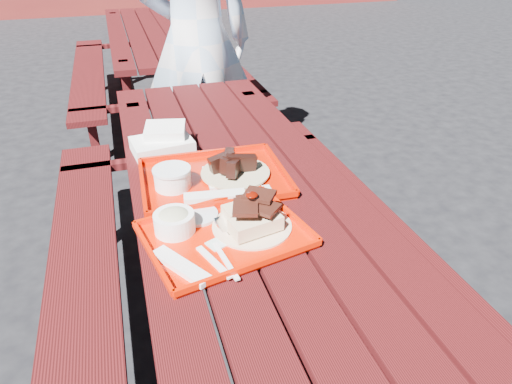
% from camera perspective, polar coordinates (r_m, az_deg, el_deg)
% --- Properties ---
extents(ground, '(60.00, 60.00, 0.00)m').
position_cam_1_polar(ground, '(2.04, -1.31, -18.08)').
color(ground, black).
rests_on(ground, ground).
extents(picnic_table_near, '(1.41, 2.40, 0.75)m').
position_cam_1_polar(picnic_table_near, '(1.66, -1.54, -5.20)').
color(picnic_table_near, '#430D0E').
rests_on(picnic_table_near, ground).
extents(picnic_table_far, '(1.41, 2.40, 0.75)m').
position_cam_1_polar(picnic_table_far, '(4.23, -12.42, 16.68)').
color(picnic_table_far, '#430D0E').
rests_on(picnic_table_far, ground).
extents(near_tray, '(0.50, 0.42, 0.14)m').
position_cam_1_polar(near_tray, '(1.31, -4.34, -4.17)').
color(near_tray, red).
rests_on(near_tray, picnic_table_near).
extents(far_tray, '(0.51, 0.40, 0.08)m').
position_cam_1_polar(far_tray, '(1.58, -5.54, 1.92)').
color(far_tray, '#C11300').
rests_on(far_tray, picnic_table_near).
extents(white_cloth, '(0.25, 0.21, 0.09)m').
position_cam_1_polar(white_cloth, '(1.84, -11.54, 6.24)').
color(white_cloth, white).
rests_on(white_cloth, picnic_table_near).
extents(person, '(0.71, 0.49, 1.86)m').
position_cam_1_polar(person, '(2.85, -7.46, 18.19)').
color(person, '#BBDCFE').
rests_on(person, ground).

